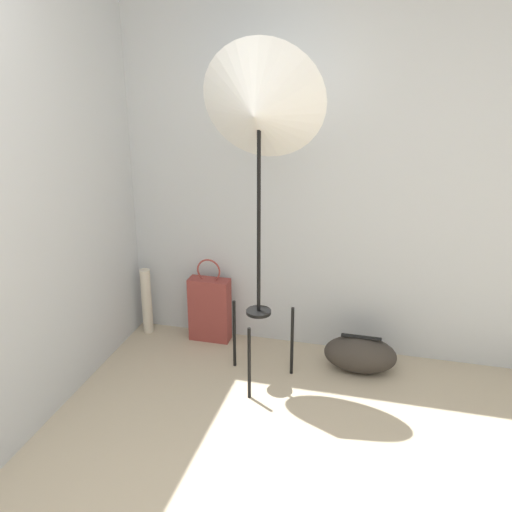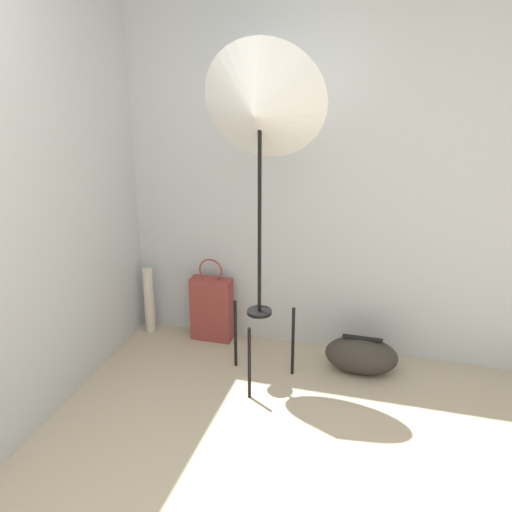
{
  "view_description": "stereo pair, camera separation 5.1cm",
  "coord_description": "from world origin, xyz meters",
  "views": [
    {
      "loc": [
        0.43,
        -1.41,
        2.03
      ],
      "look_at": [
        -0.34,
        1.49,
        0.91
      ],
      "focal_mm": 42.0,
      "sensor_mm": 36.0,
      "label": 1
    },
    {
      "loc": [
        0.48,
        -1.4,
        2.03
      ],
      "look_at": [
        -0.34,
        1.49,
        0.91
      ],
      "focal_mm": 42.0,
      "sensor_mm": 36.0,
      "label": 2
    }
  ],
  "objects": [
    {
      "name": "wall_back",
      "position": [
        0.0,
        2.28,
        1.3
      ],
      "size": [
        8.0,
        0.05,
        2.6
      ],
      "color": "#B7BCC1",
      "rests_on": "ground_plane"
    },
    {
      "name": "tote_bag",
      "position": [
        -0.84,
        2.14,
        0.23
      ],
      "size": [
        0.28,
        0.12,
        0.6
      ],
      "color": "brown",
      "rests_on": "ground_plane"
    },
    {
      "name": "wall_side_left",
      "position": [
        -1.44,
        1.0,
        1.3
      ],
      "size": [
        0.05,
        8.0,
        2.6
      ],
      "color": "#B7BCC1",
      "rests_on": "ground_plane"
    },
    {
      "name": "duffel_bag",
      "position": [
        0.22,
        1.98,
        0.12
      ],
      "size": [
        0.46,
        0.24,
        0.25
      ],
      "color": "#332D28",
      "rests_on": "ground_plane"
    },
    {
      "name": "photo_umbrella",
      "position": [
        -0.38,
        1.73,
        1.64
      ],
      "size": [
        0.69,
        0.44,
        2.02
      ],
      "color": "black",
      "rests_on": "ground_plane"
    },
    {
      "name": "paper_roll",
      "position": [
        -1.31,
        2.14,
        0.24
      ],
      "size": [
        0.07,
        0.07,
        0.48
      ],
      "color": "beige",
      "rests_on": "ground_plane"
    }
  ]
}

